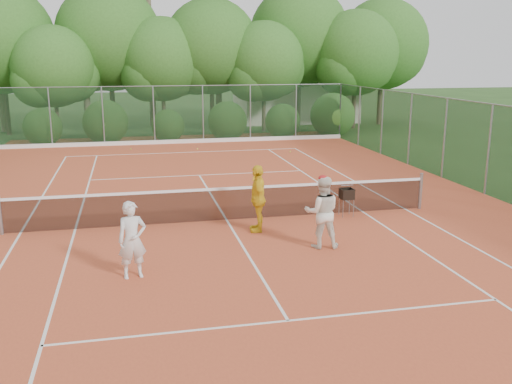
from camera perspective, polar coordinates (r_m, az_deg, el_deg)
ground at (r=16.12m, az=-2.93°, el=-2.93°), size 120.00×120.00×0.00m
clay_court at (r=16.12m, az=-2.93°, el=-2.90°), size 18.00×36.00×0.02m
club_building at (r=41.03m, az=3.91°, el=9.20°), size 8.00×5.00×3.00m
tennis_net at (r=15.98m, az=-2.95°, el=-1.10°), size 11.97×0.10×1.10m
player_white at (r=12.11m, az=-12.27°, el=-4.71°), size 0.66×0.50×1.63m
player_center_grp at (r=13.75m, az=6.62°, el=-1.99°), size 0.97×0.82×1.79m
player_yellow at (r=14.93m, az=0.18°, el=-0.64°), size 0.58×1.09×1.78m
ball_hopper at (r=16.59m, az=9.06°, el=-0.23°), size 0.36×0.36×0.81m
stray_ball_a at (r=28.45m, az=-5.87°, el=4.32°), size 0.07×0.07×0.07m
stray_ball_b at (r=28.93m, az=-12.41°, el=4.23°), size 0.07×0.07×0.07m
stray_ball_c at (r=27.48m, az=3.45°, el=4.04°), size 0.07×0.07×0.07m
court_markings at (r=16.12m, az=-2.93°, el=-2.86°), size 11.03×23.83×0.01m
fence_back at (r=30.51m, az=-7.74°, el=7.67°), size 18.07×0.07×3.00m
tropical_treeline at (r=35.70m, az=-6.32°, el=14.32°), size 32.10×8.49×15.03m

